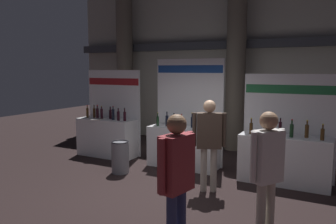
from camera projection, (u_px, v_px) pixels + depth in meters
name	position (u px, v px, depth m)	size (l,w,h in m)	color
ground_plane	(166.00, 197.00, 6.09)	(24.00, 24.00, 0.00)	black
hall_colonnade	(241.00, 57.00, 9.86)	(11.67, 1.04, 5.52)	gray
exhibitor_booth_0	(108.00, 134.00, 8.96)	(1.69, 0.74, 2.30)	white
exhibitor_booth_1	(184.00, 141.00, 7.94)	(1.74, 0.66, 2.57)	white
exhibitor_booth_2	(285.00, 155.00, 6.78)	(1.87, 0.66, 2.22)	white
trash_bin	(120.00, 157.00, 7.48)	(0.39, 0.39, 0.72)	slate
visitor_0	(176.00, 173.00, 3.97)	(0.31, 0.60, 1.80)	navy
visitor_3	(209.00, 137.00, 6.25)	(0.59, 0.37, 1.75)	#ADA393
visitor_6	(267.00, 166.00, 4.32)	(0.40, 0.48, 1.78)	#ADA393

